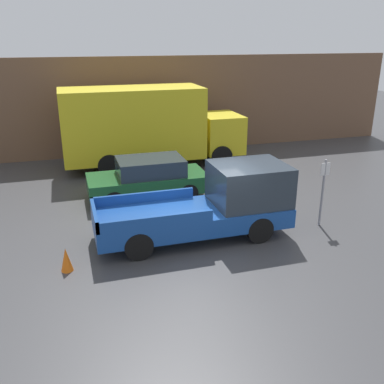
% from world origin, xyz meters
% --- Properties ---
extents(ground_plane, '(60.00, 60.00, 0.00)m').
position_xyz_m(ground_plane, '(0.00, 0.00, 0.00)').
color(ground_plane, '#3D3D3F').
extents(building_wall, '(28.00, 0.15, 4.81)m').
position_xyz_m(building_wall, '(0.00, 10.71, 2.40)').
color(building_wall, brown).
rests_on(building_wall, ground).
extents(pickup_truck, '(5.76, 2.03, 2.13)m').
position_xyz_m(pickup_truck, '(0.22, 0.42, 0.99)').
color(pickup_truck, '#194799').
rests_on(pickup_truck, ground).
extents(car, '(4.35, 1.89, 1.52)m').
position_xyz_m(car, '(-1.07, 4.10, 0.78)').
color(car, '#1E592D').
rests_on(car, ground).
extents(delivery_truck, '(8.19, 2.52, 3.60)m').
position_xyz_m(delivery_truck, '(-0.34, 8.22, 1.92)').
color(delivery_truck, gold).
rests_on(delivery_truck, ground).
extents(parking_sign, '(0.30, 0.07, 2.18)m').
position_xyz_m(parking_sign, '(3.69, 0.08, 1.23)').
color(parking_sign, gray).
rests_on(parking_sign, ground).
extents(newspaper_box, '(0.45, 0.40, 0.96)m').
position_xyz_m(newspaper_box, '(-0.91, 10.38, 0.48)').
color(newspaper_box, red).
rests_on(newspaper_box, ground).
extents(traffic_cone, '(0.31, 0.31, 0.64)m').
position_xyz_m(traffic_cone, '(-4.15, -0.53, 0.32)').
color(traffic_cone, orange).
rests_on(traffic_cone, ground).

